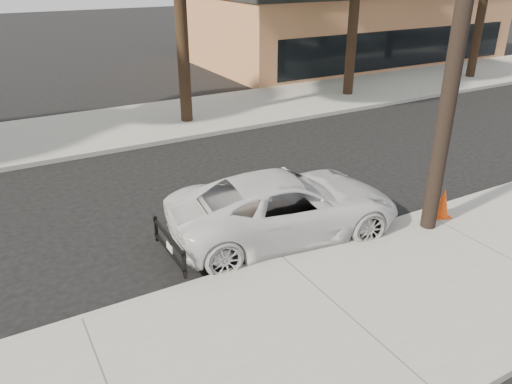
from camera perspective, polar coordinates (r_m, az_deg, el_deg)
ground at (r=12.03m, az=-2.53°, el=-3.18°), size 120.00×120.00×0.00m
near_sidewalk at (r=8.98m, az=10.48°, el=-14.01°), size 90.00×4.40×0.15m
far_sidewalk at (r=19.43m, az=-14.16°, el=7.45°), size 90.00×5.00×0.15m
curb_near at (r=10.41m, az=2.79°, el=-7.56°), size 90.00×0.12×0.16m
building_main at (r=33.07m, az=10.13°, el=18.20°), size 18.00×10.00×4.00m
utility_pole at (r=10.81m, az=22.50°, el=18.06°), size 1.40×0.34×9.00m
police_cruiser at (r=11.10m, az=3.36°, el=-1.55°), size 5.46×3.05×1.44m
traffic_cone at (r=12.51m, az=20.59°, el=-1.13°), size 0.48×0.48×0.73m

